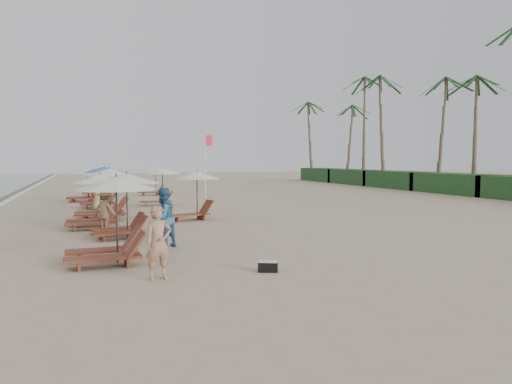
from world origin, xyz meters
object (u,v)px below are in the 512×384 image
object	(u,v)px
lounger_station_0	(108,221)
beachgoer_near	(159,243)
lounger_station_1	(122,201)
lounger_station_3	(104,196)
lounger_station_6	(99,182)
beachgoer_mid_b	(105,211)
duffel_bag	(268,266)
lounger_station_4	(101,186)
inland_station_1	(160,182)
lounger_station_5	(84,185)
beachgoer_mid_a	(163,218)
inland_station_2	(154,176)
beachgoer_far_b	(98,194)
flag_pole_near	(206,164)
inland_station_0	(193,190)
lounger_station_2	(94,202)

from	to	relation	value
lounger_station_0	beachgoer_near	distance (m)	2.49
lounger_station_1	lounger_station_3	size ratio (longest dim) A/B	0.90
lounger_station_6	beachgoer_mid_b	xyz separation A→B (m)	(-0.25, -18.40, -0.26)
beachgoer_near	duffel_bag	xyz separation A→B (m)	(2.67, -0.14, -0.73)
lounger_station_4	inland_station_1	distance (m)	3.44
lounger_station_5	beachgoer_mid_a	distance (m)	18.30
inland_station_2	lounger_station_6	bearing A→B (deg)	-178.41
lounger_station_4	lounger_station_6	world-z (taller)	lounger_station_4
beachgoer_mid_b	beachgoer_far_b	size ratio (longest dim) A/B	0.92
lounger_station_3	lounger_station_6	bearing A→B (deg)	89.31
duffel_bag	flag_pole_near	bearing A→B (deg)	80.18
lounger_station_4	beachgoer_mid_a	distance (m)	13.75
inland_station_0	beachgoer_mid_a	distance (m)	7.04
inland_station_1	beachgoer_near	distance (m)	18.20
lounger_station_2	beachgoer_far_b	world-z (taller)	lounger_station_2
lounger_station_6	beachgoer_mid_b	world-z (taller)	lounger_station_6
inland_station_0	flag_pole_near	distance (m)	12.64
lounger_station_5	beachgoer_near	distance (m)	22.15
lounger_station_4	beachgoer_mid_b	xyz separation A→B (m)	(-0.12, -9.88, -0.41)
lounger_station_4	beachgoer_far_b	distance (m)	1.32
lounger_station_4	beachgoer_near	size ratio (longest dim) A/B	1.54
lounger_station_2	duffel_bag	xyz separation A→B (m)	(3.92, -9.43, -0.94)
lounger_station_0	inland_station_2	xyz separation A→B (m)	(4.40, 23.98, 0.32)
beachgoer_mid_a	inland_station_0	bearing A→B (deg)	-147.29
beachgoer_mid_b	beachgoer_near	bearing A→B (deg)	135.45
lounger_station_4	beachgoer_mid_b	size ratio (longest dim) A/B	1.59
lounger_station_1	lounger_station_4	distance (m)	11.06
lounger_station_2	duffel_bag	size ratio (longest dim) A/B	4.67
lounger_station_0	lounger_station_3	size ratio (longest dim) A/B	0.89
inland_station_1	duffel_bag	bearing A→B (deg)	-89.94
lounger_station_2	lounger_station_5	world-z (taller)	lounger_station_5
lounger_station_3	beachgoer_mid_b	bearing A→B (deg)	-91.12
lounger_station_2	lounger_station_3	distance (m)	2.83
inland_station_1	beachgoer_near	size ratio (longest dim) A/B	1.52
lounger_station_6	inland_station_0	distance (m)	16.02
lounger_station_5	beachgoer_mid_b	distance (m)	14.39
beachgoer_mid_a	beachgoer_far_b	size ratio (longest dim) A/B	1.05
lounger_station_3	lounger_station_5	world-z (taller)	lounger_station_3
beachgoer_near	inland_station_0	bearing A→B (deg)	63.21
beachgoer_near	beachgoer_far_b	distance (m)	16.38
lounger_station_0	beachgoer_far_b	distance (m)	14.09
lounger_station_2	lounger_station_3	size ratio (longest dim) A/B	0.89
beachgoer_far_b	beachgoer_mid_b	bearing A→B (deg)	-166.79
lounger_station_0	inland_station_0	world-z (taller)	lounger_station_0
lounger_station_5	beachgoer_far_b	xyz separation A→B (m)	(0.72, -5.74, -0.16)
inland_station_2	inland_station_0	bearing A→B (deg)	-91.03
inland_station_0	beachgoer_mid_b	distance (m)	4.91
beachgoer_mid_a	beachgoer_far_b	world-z (taller)	beachgoer_mid_a
lounger_station_0	inland_station_2	size ratio (longest dim) A/B	0.98
lounger_station_1	lounger_station_2	world-z (taller)	lounger_station_1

